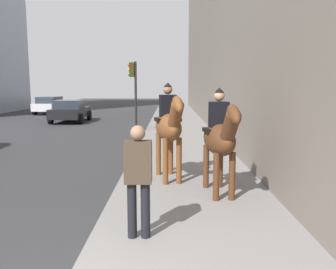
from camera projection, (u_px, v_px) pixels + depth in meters
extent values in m
ellipsoid|color=brown|center=(168.00, 127.00, 8.40)|extent=(1.58, 0.86, 0.66)
cylinder|color=brown|center=(179.00, 161.00, 8.10)|extent=(0.13, 0.13, 1.08)
cylinder|color=brown|center=(165.00, 161.00, 8.03)|extent=(0.13, 0.13, 1.08)
cylinder|color=brown|center=(171.00, 153.00, 8.97)|extent=(0.13, 0.13, 1.08)
cylinder|color=brown|center=(158.00, 154.00, 8.90)|extent=(0.13, 0.13, 1.08)
cylinder|color=brown|center=(176.00, 115.00, 7.60)|extent=(0.68, 0.41, 0.68)
ellipsoid|color=brown|center=(178.00, 104.00, 7.36)|extent=(0.66, 0.35, 0.49)
cylinder|color=black|center=(163.00, 128.00, 9.10)|extent=(0.30, 0.16, 0.55)
cube|color=black|center=(168.00, 119.00, 8.42)|extent=(0.56, 0.68, 0.08)
cube|color=black|center=(168.00, 106.00, 8.37)|extent=(0.35, 0.43, 0.55)
sphere|color=#8C664C|center=(168.00, 90.00, 8.32)|extent=(0.22, 0.22, 0.22)
cone|color=black|center=(168.00, 85.00, 8.30)|extent=(0.24, 0.24, 0.10)
ellipsoid|color=#4C2B16|center=(219.00, 139.00, 7.26)|extent=(1.56, 0.74, 0.66)
cylinder|color=#4C2B16|center=(232.00, 176.00, 6.93)|extent=(0.13, 0.13, 0.96)
cylinder|color=#4C2B16|center=(216.00, 177.00, 6.90)|extent=(0.13, 0.13, 0.96)
cylinder|color=#4C2B16|center=(220.00, 166.00, 7.82)|extent=(0.13, 0.13, 0.96)
cylinder|color=#4C2B16|center=(206.00, 166.00, 7.78)|extent=(0.13, 0.13, 0.96)
cylinder|color=#4C2B16|center=(230.00, 127.00, 6.45)|extent=(0.66, 0.35, 0.68)
ellipsoid|color=#4C2B16|center=(234.00, 114.00, 6.21)|extent=(0.65, 0.29, 0.49)
cylinder|color=black|center=(211.00, 139.00, 7.98)|extent=(0.29, 0.13, 0.55)
cube|color=black|center=(219.00, 130.00, 7.28)|extent=(0.51, 0.65, 0.08)
cube|color=black|center=(219.00, 115.00, 7.24)|extent=(0.32, 0.41, 0.55)
sphere|color=tan|center=(219.00, 96.00, 7.19)|extent=(0.22, 0.22, 0.22)
cone|color=black|center=(219.00, 90.00, 7.17)|extent=(0.22, 0.22, 0.10)
cylinder|color=black|center=(132.00, 210.00, 5.22)|extent=(0.14, 0.14, 0.85)
cylinder|color=black|center=(145.00, 210.00, 5.22)|extent=(0.14, 0.14, 0.85)
cube|color=#3F3326|center=(138.00, 162.00, 5.12)|extent=(0.26, 0.40, 0.62)
sphere|color=#8C664C|center=(138.00, 133.00, 5.06)|extent=(0.22, 0.22, 0.22)
cube|color=black|center=(71.00, 113.00, 22.79)|extent=(4.01, 1.90, 0.60)
cube|color=#262D38|center=(69.00, 104.00, 22.48)|extent=(1.87, 1.65, 0.52)
cylinder|color=black|center=(62.00, 115.00, 24.05)|extent=(0.64, 0.23, 0.64)
cylinder|color=black|center=(89.00, 115.00, 24.07)|extent=(0.64, 0.23, 0.64)
cylinder|color=black|center=(51.00, 119.00, 21.60)|extent=(0.64, 0.23, 0.64)
cylinder|color=black|center=(81.00, 119.00, 21.62)|extent=(0.64, 0.23, 0.64)
cube|color=silver|center=(51.00, 106.00, 29.40)|extent=(4.08, 1.87, 0.60)
cube|color=#262D38|center=(49.00, 100.00, 29.08)|extent=(2.31, 1.59, 0.52)
cylinder|color=black|center=(47.00, 109.00, 30.71)|extent=(0.65, 0.25, 0.64)
cylinder|color=black|center=(66.00, 109.00, 30.62)|extent=(0.65, 0.25, 0.64)
cylinder|color=black|center=(35.00, 111.00, 28.26)|extent=(0.65, 0.25, 0.64)
cylinder|color=black|center=(55.00, 111.00, 28.17)|extent=(0.65, 0.25, 0.64)
cylinder|color=black|center=(136.00, 98.00, 17.37)|extent=(0.12, 0.12, 3.54)
cube|color=#2D280C|center=(132.00, 70.00, 17.18)|extent=(0.20, 0.24, 0.70)
sphere|color=red|center=(129.00, 65.00, 17.15)|extent=(0.14, 0.14, 0.14)
sphere|color=orange|center=(129.00, 70.00, 17.18)|extent=(0.14, 0.14, 0.14)
sphere|color=green|center=(129.00, 74.00, 17.21)|extent=(0.14, 0.14, 0.14)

